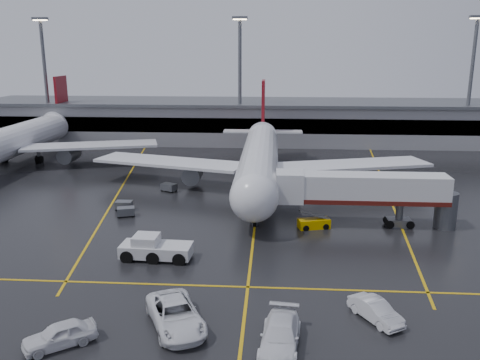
{
  "coord_description": "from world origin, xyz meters",
  "views": [
    {
      "loc": [
        1.92,
        -60.09,
        19.06
      ],
      "look_at": [
        -2.0,
        -2.0,
        4.0
      ],
      "focal_mm": 37.63,
      "sensor_mm": 36.0,
      "label": 1
    }
  ],
  "objects": [
    {
      "name": "service_van_b",
      "position": [
        2.58,
        -30.62,
        0.89
      ],
      "size": [
        3.13,
        6.38,
        1.78
      ],
      "primitive_type": "imported",
      "rotation": [
        0.0,
        0.0,
        -0.1
      ],
      "color": "white",
      "rests_on": "ground"
    },
    {
      "name": "light_mast_mid",
      "position": [
        -5.0,
        42.0,
        14.47
      ],
      "size": [
        3.0,
        1.2,
        25.45
      ],
      "color": "#595B60",
      "rests_on": "ground"
    },
    {
      "name": "terminal",
      "position": [
        0.0,
        47.93,
        4.32
      ],
      "size": [
        122.0,
        19.0,
        8.6
      ],
      "color": "gray",
      "rests_on": "ground"
    },
    {
      "name": "service_van_d",
      "position": [
        -11.99,
        -31.36,
        0.81
      ],
      "size": [
        5.01,
        4.33,
        1.63
      ],
      "primitive_type": "imported",
      "rotation": [
        0.0,
        0.0,
        -0.95
      ],
      "color": "silver",
      "rests_on": "ground"
    },
    {
      "name": "main_airliner",
      "position": [
        0.0,
        9.7,
        4.21
      ],
      "size": [
        48.8,
        45.6,
        14.1
      ],
      "color": "silver",
      "rests_on": "ground"
    },
    {
      "name": "ground",
      "position": [
        0.0,
        0.0,
        0.0
      ],
      "size": [
        220.0,
        220.0,
        0.0
      ],
      "primitive_type": "plane",
      "color": "black",
      "rests_on": "ground"
    },
    {
      "name": "baggage_cart_b",
      "position": [
        -16.3,
        -2.16,
        0.63
      ],
      "size": [
        2.02,
        1.33,
        1.12
      ],
      "color": "#595B60",
      "rests_on": "ground"
    },
    {
      "name": "apron_line_right",
      "position": [
        18.0,
        10.0,
        0.01
      ],
      "size": [
        7.57,
        69.64,
        0.02
      ],
      "primitive_type": "cube",
      "rotation": [
        0.0,
        0.0,
        -0.1
      ],
      "color": "gold",
      "rests_on": "ground"
    },
    {
      "name": "pushback_tractor",
      "position": [
        -9.09,
        -16.62,
        0.94
      ],
      "size": [
        6.76,
        3.15,
        2.37
      ],
      "color": "silver",
      "rests_on": "ground"
    },
    {
      "name": "service_van_a",
      "position": [
        -4.76,
        -28.53,
        0.96
      ],
      "size": [
        5.8,
        7.62,
        1.92
      ],
      "primitive_type": "imported",
      "rotation": [
        0.0,
        0.0,
        0.43
      ],
      "color": "white",
      "rests_on": "ground"
    },
    {
      "name": "apron_line_stop",
      "position": [
        0.0,
        -22.0,
        0.01
      ],
      "size": [
        60.0,
        0.25,
        0.02
      ],
      "primitive_type": "cube",
      "color": "gold",
      "rests_on": "ground"
    },
    {
      "name": "second_airliner",
      "position": [
        -42.0,
        21.7,
        4.21
      ],
      "size": [
        48.8,
        45.6,
        14.1
      ],
      "color": "silver",
      "rests_on": "ground"
    },
    {
      "name": "baggage_cart_a",
      "position": [
        -15.34,
        -4.63,
        0.63
      ],
      "size": [
        2.3,
        1.84,
        1.12
      ],
      "color": "#595B60",
      "rests_on": "ground"
    },
    {
      "name": "belt_loader",
      "position": [
        6.53,
        -7.19,
        0.54
      ],
      "size": [
        3.71,
        2.37,
        2.18
      ],
      "color": "#DCA400",
      "rests_on": "ground"
    },
    {
      "name": "baggage_cart_c",
      "position": [
        -12.49,
        6.47,
        0.63
      ],
      "size": [
        2.37,
        2.06,
        1.12
      ],
      "color": "#595B60",
      "rests_on": "ground"
    },
    {
      "name": "light_mast_left",
      "position": [
        -45.0,
        42.0,
        14.47
      ],
      "size": [
        3.0,
        1.2,
        25.45
      ],
      "color": "#595B60",
      "rests_on": "ground"
    },
    {
      "name": "service_van_c",
      "position": [
        9.54,
        -26.61,
        0.76
      ],
      "size": [
        3.74,
        4.77,
        1.52
      ],
      "primitive_type": "imported",
      "rotation": [
        0.0,
        0.0,
        0.54
      ],
      "color": "silver",
      "rests_on": "ground"
    },
    {
      "name": "light_mast_right",
      "position": [
        40.0,
        42.0,
        14.47
      ],
      "size": [
        3.0,
        1.2,
        25.45
      ],
      "color": "#595B60",
      "rests_on": "ground"
    },
    {
      "name": "apron_line_left",
      "position": [
        -20.0,
        10.0,
        0.01
      ],
      "size": [
        9.99,
        69.35,
        0.02
      ],
      "primitive_type": "cube",
      "rotation": [
        0.0,
        0.0,
        0.14
      ],
      "color": "gold",
      "rests_on": "ground"
    },
    {
      "name": "apron_line_centre",
      "position": [
        0.0,
        0.0,
        0.01
      ],
      "size": [
        0.25,
        90.0,
        0.02
      ],
      "primitive_type": "cube",
      "color": "gold",
      "rests_on": "ground"
    },
    {
      "name": "jet_bridge",
      "position": [
        11.87,
        -6.0,
        3.93
      ],
      "size": [
        19.9,
        3.4,
        6.05
      ],
      "color": "silver",
      "rests_on": "ground"
    }
  ]
}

